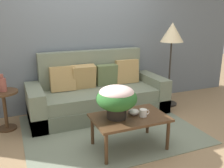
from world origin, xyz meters
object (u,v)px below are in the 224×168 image
object	(u,v)px
side_table	(4,103)
coffee_mug	(143,113)
coffee_table	(130,120)
table_vase	(3,84)
floor_lamp	(172,37)
potted_plant	(117,98)
couch	(97,95)
snack_bowl	(134,112)

from	to	relation	value
side_table	coffee_mug	xyz separation A→B (m)	(1.60, -1.23, 0.07)
coffee_table	table_vase	bearing A→B (deg)	140.86
side_table	table_vase	bearing A→B (deg)	-12.35
floor_lamp	potted_plant	size ratio (longest dim) A/B	3.02
couch	side_table	distance (m)	1.46
table_vase	potted_plant	bearing A→B (deg)	-41.96
coffee_mug	snack_bowl	size ratio (longest dim) A/B	0.96
floor_lamp	couch	bearing A→B (deg)	175.31
coffee_mug	snack_bowl	world-z (taller)	coffee_mug
floor_lamp	snack_bowl	world-z (taller)	floor_lamp
coffee_mug	potted_plant	bearing A→B (deg)	164.74
coffee_mug	snack_bowl	bearing A→B (deg)	132.48
coffee_table	side_table	xyz separation A→B (m)	(-1.45, 1.17, 0.03)
potted_plant	coffee_mug	xyz separation A→B (m)	(0.33, -0.09, -0.21)
floor_lamp	snack_bowl	distance (m)	1.86
potted_plant	couch	bearing A→B (deg)	81.72
coffee_table	table_vase	world-z (taller)	table_vase
snack_bowl	side_table	bearing A→B (deg)	143.16
coffee_mug	table_vase	world-z (taller)	table_vase
coffee_table	potted_plant	xyz separation A→B (m)	(-0.17, 0.03, 0.30)
coffee_mug	table_vase	size ratio (longest dim) A/B	0.54
couch	floor_lamp	bearing A→B (deg)	-4.69
potted_plant	table_vase	bearing A→B (deg)	138.04
coffee_table	couch	bearing A→B (deg)	89.67
side_table	table_vase	xyz separation A→B (m)	(0.01, -0.00, 0.29)
side_table	floor_lamp	world-z (taller)	floor_lamp
floor_lamp	side_table	bearing A→B (deg)	178.95
coffee_table	coffee_mug	distance (m)	0.19
couch	snack_bowl	bearing A→B (deg)	-86.86
floor_lamp	table_vase	world-z (taller)	floor_lamp
coffee_table	floor_lamp	xyz separation A→B (m)	(1.37, 1.12, 0.87)
couch	potted_plant	bearing A→B (deg)	-98.28
couch	side_table	xyz separation A→B (m)	(-1.45, -0.06, 0.08)
snack_bowl	coffee_table	bearing A→B (deg)	-156.13
potted_plant	table_vase	size ratio (longest dim) A/B	1.96
couch	floor_lamp	distance (m)	1.65
snack_bowl	table_vase	bearing A→B (deg)	143.02
floor_lamp	coffee_mug	size ratio (longest dim) A/B	11.05
potted_plant	snack_bowl	bearing A→B (deg)	0.98
snack_bowl	table_vase	xyz separation A→B (m)	(-1.51, 1.14, 0.23)
coffee_table	table_vase	distance (m)	1.88
coffee_table	side_table	distance (m)	1.86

